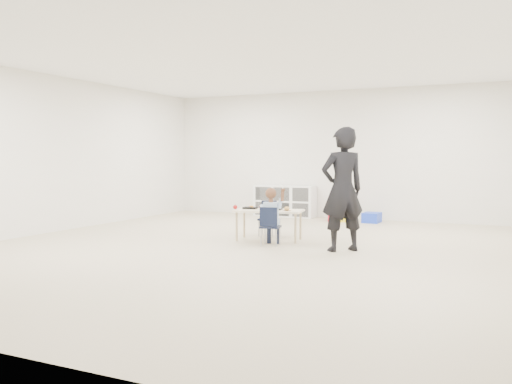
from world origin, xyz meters
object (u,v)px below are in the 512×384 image
at_px(child, 271,215).
at_px(adult, 342,189).
at_px(cubby_shelf, 285,201).
at_px(table, 269,225).
at_px(chair_near, 271,226).

relative_size(child, adult, 0.53).
xyz_separation_m(child, cubby_shelf, (-1.32, 3.83, -0.12)).
bearing_deg(cubby_shelf, adult, -57.58).
distance_m(table, cubby_shelf, 3.55).
xyz_separation_m(chair_near, child, (0.00, 0.00, 0.17)).
bearing_deg(child, chair_near, 170.45).
height_order(chair_near, child, child).
xyz_separation_m(chair_near, cubby_shelf, (-1.32, 3.83, 0.05)).
height_order(table, chair_near, chair_near).
height_order(child, cubby_shelf, child).
relative_size(table, cubby_shelf, 0.82).
bearing_deg(chair_near, table, 107.03).
bearing_deg(chair_near, adult, -10.50).
bearing_deg(chair_near, child, -9.55).
xyz_separation_m(table, chair_near, (0.23, -0.46, 0.04)).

